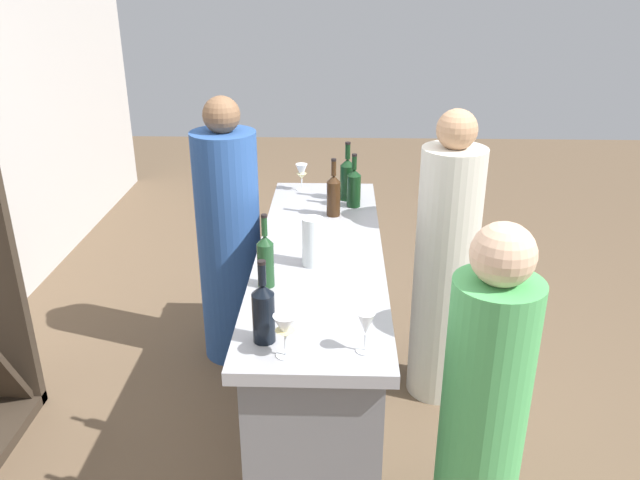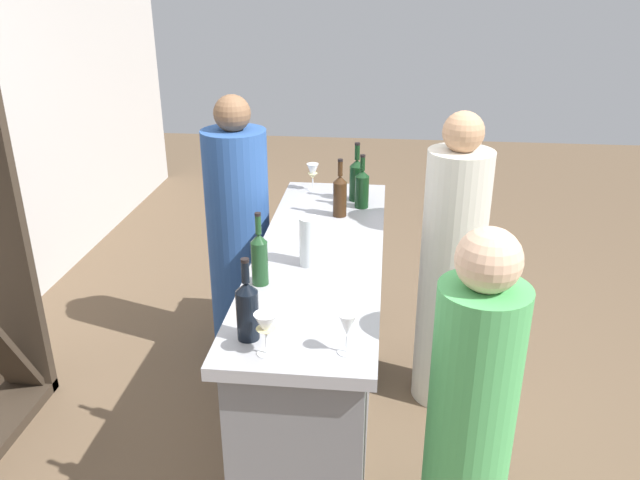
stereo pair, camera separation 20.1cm
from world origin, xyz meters
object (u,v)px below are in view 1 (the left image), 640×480
Objects in this scene: wine_bottle_leftmost_near_black at (263,311)px; wine_bottle_second_right_dark_green at (354,187)px; wine_glass_near_center at (285,329)px; wine_bottle_rightmost_dark_green at (347,178)px; wine_bottle_second_left_olive_green at (266,259)px; water_pitcher at (313,242)px; person_center_guest at (483,413)px; person_right_guest at (229,244)px; wine_glass_near_right at (302,173)px; person_left_guest at (445,271)px; wine_glass_near_left at (366,325)px; wine_bottle_center_amber_brown at (333,194)px.

wine_bottle_leftmost_near_black is 1.05× the size of wine_bottle_second_right_dark_green.
wine_bottle_rightmost_dark_green is at bearing -7.92° from wine_glass_near_center.
wine_bottle_second_left_olive_green reaches higher than water_pitcher.
person_center_guest is (-0.38, -0.84, -0.44)m from wine_bottle_second_left_olive_green.
wine_bottle_leftmost_near_black is at bearing 168.52° from wine_bottle_rightmost_dark_green.
person_right_guest is at bearing 83.91° from wine_bottle_second_right_dark_green.
wine_glass_near_right is 1.01m from person_left_guest.
wine_bottle_leftmost_near_black reaches higher than wine_bottle_second_right_dark_green.
wine_glass_near_right is 0.10× the size of person_left_guest.
wine_glass_near_right is at bearing 5.99° from water_pitcher.
wine_bottle_rightmost_dark_green reaches higher than wine_glass_near_center.
wine_bottle_rightmost_dark_green reaches higher than wine_bottle_second_right_dark_green.
wine_bottle_second_left_olive_green reaches higher than wine_glass_near_left.
wine_bottle_second_right_dark_green is at bearing -21.43° from wine_bottle_second_left_olive_green.
wine_glass_near_right is at bearing 48.64° from wine_bottle_second_right_dark_green.
wine_glass_near_center is at bearing -138.53° from wine_bottle_leftmost_near_black.
wine_bottle_center_amber_brown is at bearing 142.75° from wine_bottle_second_right_dark_green.
wine_bottle_rightmost_dark_green is at bearing -10.39° from water_pitcher.
wine_bottle_second_right_dark_green is (0.95, -0.37, -0.01)m from wine_bottle_second_left_olive_green.
wine_glass_near_left is (-1.43, -0.02, -0.01)m from wine_bottle_second_right_dark_green.
person_left_guest is (-0.27, -0.48, -0.36)m from wine_bottle_second_right_dark_green.
person_left_guest is (0.68, -0.85, -0.37)m from wine_bottle_second_left_olive_green.
wine_glass_near_center is at bearing 173.73° from wine_bottle_center_amber_brown.
person_center_guest is (-1.59, -0.77, -0.43)m from wine_glass_near_right.
wine_bottle_second_right_dark_green is 1.43m from wine_glass_near_left.
person_center_guest reaches higher than wine_glass_near_right.
wine_glass_near_right is at bearing -48.03° from person_left_guest.
person_right_guest is (0.82, 0.52, -0.38)m from water_pitcher.
wine_bottle_rightmost_dark_green is at bearing 1.86° from wine_glass_near_left.
person_center_guest is at bearing -78.31° from wine_glass_near_left.
wine_bottle_leftmost_near_black is 1.51m from wine_bottle_rightmost_dark_green.
wine_bottle_leftmost_near_black is 2.00× the size of wine_glass_near_center.
wine_bottle_center_amber_brown is at bearing -52.64° from person_center_guest.
wine_bottle_rightmost_dark_green is 0.21× the size of person_right_guest.
wine_bottle_rightmost_dark_green is 1.54m from wine_glass_near_left.
wine_bottle_leftmost_near_black is at bearing 80.84° from wine_glass_near_left.
person_right_guest reaches higher than water_pitcher.
wine_bottle_rightmost_dark_green is at bearing -16.27° from wine_bottle_center_amber_brown.
wine_bottle_second_right_dark_green is 0.12m from wine_bottle_rightmost_dark_green.
person_center_guest reaches higher than wine_glass_near_center.
wine_glass_near_right is at bearing 6.94° from person_right_guest.
wine_bottle_rightmost_dark_green is at bearing -120.11° from wine_glass_near_right.
wine_glass_near_right is at bearing 25.10° from wine_bottle_center_amber_brown.
water_pitcher is at bearing 21.91° from person_left_guest.
wine_bottle_second_right_dark_green is 1.48m from wine_glass_near_center.
wine_bottle_second_left_olive_green is at bearing 158.57° from wine_bottle_second_right_dark_green.
wine_glass_near_right is at bearing -52.83° from person_center_guest.
wine_glass_near_left is (-0.47, -0.39, -0.02)m from wine_bottle_second_left_olive_green.
wine_glass_near_right is (0.26, 0.30, -0.01)m from wine_bottle_second_right_dark_green.
person_right_guest is at bearing 70.07° from wine_bottle_center_amber_brown.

